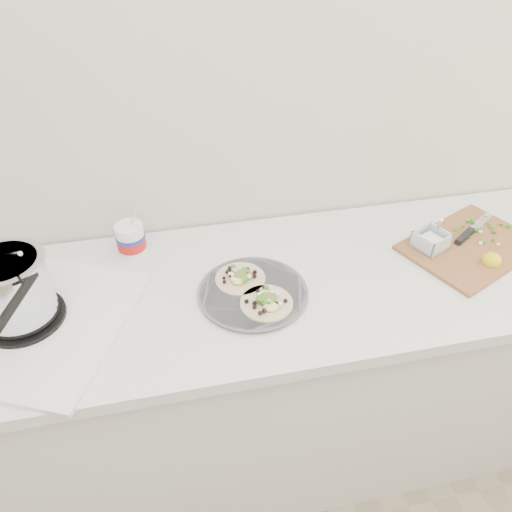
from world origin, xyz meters
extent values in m
cube|color=beige|center=(0.00, 1.73, 1.30)|extent=(3.50, 0.05, 2.60)
cube|color=silver|center=(0.00, 1.43, 0.43)|extent=(2.40, 0.62, 0.86)
cube|color=silver|center=(0.00, 1.41, 0.88)|extent=(2.44, 0.66, 0.04)
cube|color=silver|center=(-0.56, 1.39, 0.91)|extent=(0.69, 0.67, 0.01)
cylinder|color=black|center=(-0.56, 1.39, 0.92)|extent=(0.22, 0.22, 0.01)
torus|color=black|center=(-0.56, 1.39, 0.94)|extent=(0.19, 0.19, 0.02)
cylinder|color=silver|center=(-0.56, 1.39, 1.03)|extent=(0.19, 0.19, 0.17)
cylinder|color=#545359|center=(0.06, 1.37, 0.91)|extent=(0.30, 0.30, 0.01)
cylinder|color=#545359|center=(0.06, 1.37, 0.91)|extent=(0.32, 0.32, 0.00)
cylinder|color=white|center=(-0.27, 1.64, 0.95)|extent=(0.09, 0.09, 0.11)
cylinder|color=#B61714|center=(-0.27, 1.64, 0.95)|extent=(0.09, 0.09, 0.04)
cylinder|color=#192D99|center=(-0.27, 1.64, 0.97)|extent=(0.09, 0.09, 0.01)
cube|color=brown|center=(0.79, 1.44, 0.91)|extent=(0.50, 0.44, 0.01)
cube|color=white|center=(0.65, 1.46, 0.93)|extent=(0.06, 0.06, 0.03)
ellipsoid|color=yellow|center=(0.80, 1.35, 0.93)|extent=(0.06, 0.06, 0.05)
cube|color=silver|center=(0.88, 1.54, 0.91)|extent=(0.14, 0.11, 0.00)
cube|color=black|center=(0.79, 1.48, 0.92)|extent=(0.09, 0.07, 0.02)
camera|label=1|loc=(-0.15, 0.34, 1.88)|focal=35.00mm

